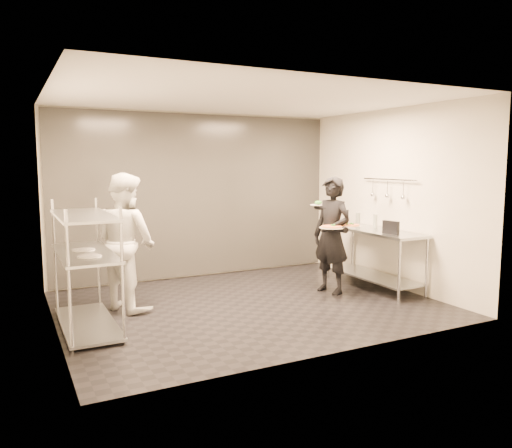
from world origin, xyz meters
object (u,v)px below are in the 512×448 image
pizza_plate_near (332,227)px  pos_monitor (391,228)px  bottle_dark (347,217)px  bottle_green (358,221)px  pizza_plate_far (350,225)px  salad_plate (318,203)px  bottle_clear (375,221)px  pass_rack (86,264)px  prep_counter (374,248)px  waiter (332,235)px  chef (126,242)px

pizza_plate_near → pos_monitor: pos_monitor is taller
pos_monitor → bottle_dark: size_ratio=1.14×
bottle_green → pizza_plate_far: bearing=-139.0°
pizza_plate_near → salad_plate: 0.59m
pizza_plate_near → pos_monitor: (0.81, -0.34, -0.02)m
salad_plate → bottle_clear: size_ratio=1.12×
pizza_plate_near → bottle_clear: size_ratio=1.57×
bottle_dark → pass_rack: bearing=-169.6°
pass_rack → prep_counter: bearing=0.0°
waiter → bottle_dark: (0.84, 0.76, 0.16)m
salad_plate → bottle_green: salad_plate is taller
pass_rack → bottle_clear: pass_rack is taller
chef → pos_monitor: chef is taller
prep_counter → pizza_plate_near: size_ratio=5.11×
pizza_plate_far → bottle_green: size_ratio=1.22×
prep_counter → pos_monitor: bearing=-103.4°
pass_rack → bottle_dark: pass_rack is taller
bottle_dark → waiter: bearing=-137.9°
waiter → pizza_plate_far: bearing=22.0°
pizza_plate_far → pos_monitor: (0.49, -0.32, -0.02)m
pass_rack → prep_counter: 4.33m
waiter → salad_plate: size_ratio=7.03×
pass_rack → prep_counter: (4.33, 0.00, -0.14)m
pizza_plate_far → salad_plate: size_ratio=1.25×
salad_plate → pos_monitor: (0.72, -0.83, -0.32)m
waiter → pizza_plate_near: 0.30m
prep_counter → bottle_clear: size_ratio=8.05×
salad_plate → pos_monitor: size_ratio=0.91×
pass_rack → pos_monitor: pass_rack is taller
prep_counter → bottle_clear: 0.44m
salad_plate → bottle_green: (0.66, -0.13, -0.29)m
bottle_dark → bottle_clear: bearing=-85.3°
pass_rack → prep_counter: pass_rack is taller
bottle_dark → pos_monitor: bearing=-98.0°
waiter → bottle_green: bearing=89.4°
waiter → bottle_dark: 1.15m
pass_rack → bottle_clear: size_ratio=7.15×
pizza_plate_near → pos_monitor: 0.88m
prep_counter → bottle_clear: bottle_clear is taller
pizza_plate_near → bottle_clear: bearing=15.5°
salad_plate → bottle_green: 0.74m
prep_counter → bottle_dark: 0.90m
pass_rack → waiter: 3.55m
pizza_plate_near → bottle_dark: bearing=44.2°
pass_rack → bottle_dark: bearing=10.4°
prep_counter → chef: bearing=171.2°
chef → bottle_green: size_ratio=7.16×
pos_monitor → chef: bearing=154.2°
bottle_green → bottle_clear: bottle_green is taller
chef → salad_plate: 2.93m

